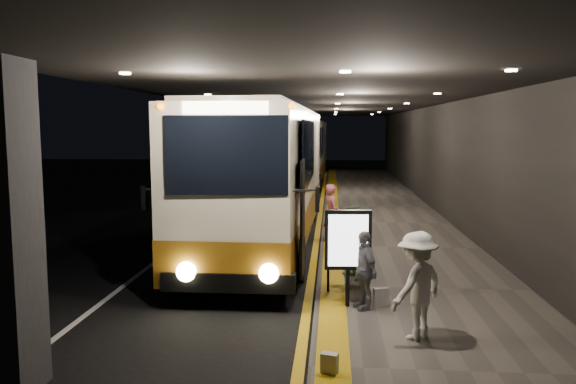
{
  "coord_description": "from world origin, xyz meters",
  "views": [
    {
      "loc": [
        2.81,
        -14.88,
        3.53
      ],
      "look_at": [
        1.58,
        0.8,
        1.7
      ],
      "focal_mm": 35.0,
      "sensor_mm": 36.0,
      "label": 1
    }
  ],
  "objects_px": {
    "passenger_waiting_grey": "(364,270)",
    "stanchion_post": "(328,266)",
    "coach_third": "(310,149)",
    "bag_plain": "(330,363)",
    "passenger_waiting_green": "(353,243)",
    "coach_main": "(266,181)",
    "bag_polka": "(381,297)",
    "passenger_boarding": "(331,213)",
    "passenger_waiting_white": "(417,285)",
    "coach_second": "(301,155)",
    "info_sign": "(348,242)"
  },
  "relations": [
    {
      "from": "coach_third",
      "to": "stanchion_post",
      "type": "bearing_deg",
      "value": -90.55
    },
    {
      "from": "passenger_waiting_white",
      "to": "stanchion_post",
      "type": "relative_size",
      "value": 1.59
    },
    {
      "from": "coach_second",
      "to": "bag_polka",
      "type": "bearing_deg",
      "value": -81.55
    },
    {
      "from": "passenger_waiting_white",
      "to": "bag_plain",
      "type": "bearing_deg",
      "value": 0.36
    },
    {
      "from": "passenger_waiting_green",
      "to": "passenger_waiting_white",
      "type": "distance_m",
      "value": 3.53
    },
    {
      "from": "coach_main",
      "to": "bag_plain",
      "type": "relative_size",
      "value": 45.0
    },
    {
      "from": "coach_main",
      "to": "passenger_waiting_green",
      "type": "height_order",
      "value": "coach_main"
    },
    {
      "from": "passenger_waiting_green",
      "to": "bag_polka",
      "type": "bearing_deg",
      "value": -9.7
    },
    {
      "from": "coach_third",
      "to": "passenger_waiting_green",
      "type": "bearing_deg",
      "value": -89.61
    },
    {
      "from": "info_sign",
      "to": "stanchion_post",
      "type": "relative_size",
      "value": 1.69
    },
    {
      "from": "bag_polka",
      "to": "passenger_waiting_green",
      "type": "bearing_deg",
      "value": 104.14
    },
    {
      "from": "coach_main",
      "to": "passenger_waiting_grey",
      "type": "relative_size",
      "value": 8.8
    },
    {
      "from": "passenger_waiting_grey",
      "to": "stanchion_post",
      "type": "height_order",
      "value": "passenger_waiting_grey"
    },
    {
      "from": "bag_polka",
      "to": "info_sign",
      "type": "height_order",
      "value": "info_sign"
    },
    {
      "from": "passenger_boarding",
      "to": "coach_third",
      "type": "bearing_deg",
      "value": -17.94
    },
    {
      "from": "stanchion_post",
      "to": "passenger_waiting_green",
      "type": "bearing_deg",
      "value": 61.91
    },
    {
      "from": "coach_third",
      "to": "passenger_boarding",
      "type": "distance_m",
      "value": 31.91
    },
    {
      "from": "coach_main",
      "to": "bag_polka",
      "type": "relative_size",
      "value": 36.36
    },
    {
      "from": "passenger_waiting_white",
      "to": "info_sign",
      "type": "bearing_deg",
      "value": -100.51
    },
    {
      "from": "coach_main",
      "to": "passenger_waiting_grey",
      "type": "height_order",
      "value": "coach_main"
    },
    {
      "from": "bag_polka",
      "to": "stanchion_post",
      "type": "xyz_separation_m",
      "value": [
        -1.01,
        0.83,
        0.37
      ]
    },
    {
      "from": "bag_plain",
      "to": "passenger_waiting_grey",
      "type": "bearing_deg",
      "value": 77.71
    },
    {
      "from": "bag_polka",
      "to": "info_sign",
      "type": "bearing_deg",
      "value": -174.67
    },
    {
      "from": "passenger_waiting_grey",
      "to": "coach_third",
      "type": "bearing_deg",
      "value": 160.94
    },
    {
      "from": "coach_second",
      "to": "passenger_waiting_grey",
      "type": "height_order",
      "value": "coach_second"
    },
    {
      "from": "coach_second",
      "to": "info_sign",
      "type": "xyz_separation_m",
      "value": [
        2.17,
        -23.71,
        -0.44
      ]
    },
    {
      "from": "passenger_waiting_grey",
      "to": "bag_polka",
      "type": "height_order",
      "value": "passenger_waiting_grey"
    },
    {
      "from": "coach_main",
      "to": "bag_plain",
      "type": "xyz_separation_m",
      "value": [
        1.95,
        -9.16,
        -1.63
      ]
    },
    {
      "from": "passenger_boarding",
      "to": "info_sign",
      "type": "relative_size",
      "value": 0.93
    },
    {
      "from": "passenger_boarding",
      "to": "info_sign",
      "type": "height_order",
      "value": "info_sign"
    },
    {
      "from": "bag_polka",
      "to": "bag_plain",
      "type": "height_order",
      "value": "bag_polka"
    },
    {
      "from": "coach_second",
      "to": "passenger_waiting_grey",
      "type": "relative_size",
      "value": 8.31
    },
    {
      "from": "coach_second",
      "to": "passenger_waiting_green",
      "type": "relative_size",
      "value": 7.36
    },
    {
      "from": "passenger_boarding",
      "to": "passenger_waiting_green",
      "type": "relative_size",
      "value": 1.04
    },
    {
      "from": "passenger_waiting_grey",
      "to": "coach_second",
      "type": "bearing_deg",
      "value": 163.04
    },
    {
      "from": "coach_third",
      "to": "passenger_waiting_green",
      "type": "height_order",
      "value": "coach_third"
    },
    {
      "from": "passenger_boarding",
      "to": "bag_polka",
      "type": "distance_m",
      "value": 6.02
    },
    {
      "from": "passenger_boarding",
      "to": "passenger_waiting_white",
      "type": "bearing_deg",
      "value": 169.12
    },
    {
      "from": "passenger_waiting_white",
      "to": "stanchion_post",
      "type": "xyz_separation_m",
      "value": [
        -1.43,
        2.4,
        -0.32
      ]
    },
    {
      "from": "bag_plain",
      "to": "coach_second",
      "type": "bearing_deg",
      "value": 93.96
    },
    {
      "from": "stanchion_post",
      "to": "coach_third",
      "type": "bearing_deg",
      "value": 92.88
    },
    {
      "from": "passenger_boarding",
      "to": "passenger_waiting_grey",
      "type": "height_order",
      "value": "passenger_boarding"
    },
    {
      "from": "passenger_waiting_green",
      "to": "passenger_waiting_grey",
      "type": "distance_m",
      "value": 2.0
    },
    {
      "from": "bag_polka",
      "to": "bag_plain",
      "type": "xyz_separation_m",
      "value": [
        -0.96,
        -3.0,
        -0.03
      ]
    },
    {
      "from": "coach_main",
      "to": "coach_third",
      "type": "bearing_deg",
      "value": 91.09
    },
    {
      "from": "coach_main",
      "to": "passenger_waiting_green",
      "type": "xyz_separation_m",
      "value": [
        2.44,
        -4.31,
        -0.94
      ]
    },
    {
      "from": "passenger_waiting_white",
      "to": "passenger_waiting_grey",
      "type": "xyz_separation_m",
      "value": [
        -0.76,
        1.43,
        -0.13
      ]
    },
    {
      "from": "passenger_waiting_grey",
      "to": "bag_plain",
      "type": "bearing_deg",
      "value": -35.17
    },
    {
      "from": "coach_third",
      "to": "info_sign",
      "type": "height_order",
      "value": "coach_third"
    },
    {
      "from": "stanchion_post",
      "to": "bag_plain",
      "type": "bearing_deg",
      "value": -89.25
    }
  ]
}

